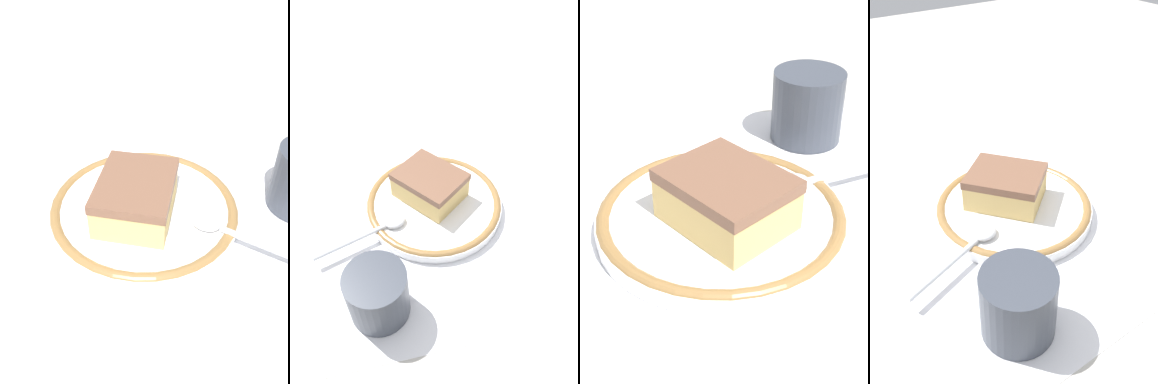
# 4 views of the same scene
# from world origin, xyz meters

# --- Properties ---
(ground_plane) EXTENTS (2.40, 2.40, 0.00)m
(ground_plane) POSITION_xyz_m (0.00, 0.00, 0.00)
(ground_plane) COLOR #B7B2A8
(placemat) EXTENTS (0.54, 0.39, 0.00)m
(placemat) POSITION_xyz_m (0.00, 0.00, 0.00)
(placemat) COLOR white
(placemat) RESTS_ON ground_plane
(plate) EXTENTS (0.21, 0.21, 0.02)m
(plate) POSITION_xyz_m (0.03, -0.03, 0.01)
(plate) COLOR white
(plate) RESTS_ON placemat
(cake_slice) EXTENTS (0.12, 0.12, 0.05)m
(cake_slice) POSITION_xyz_m (0.03, -0.04, 0.04)
(cake_slice) COLOR #DBB76B
(cake_slice) RESTS_ON plate
(spoon) EXTENTS (0.14, 0.06, 0.01)m
(spoon) POSITION_xyz_m (0.12, 0.01, 0.02)
(spoon) COLOR silver
(spoon) RESTS_ON plate
(cup) EXTENTS (0.07, 0.07, 0.07)m
(cup) POSITION_xyz_m (0.13, 0.13, 0.03)
(cup) COLOR #383D47
(cup) RESTS_ON placemat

